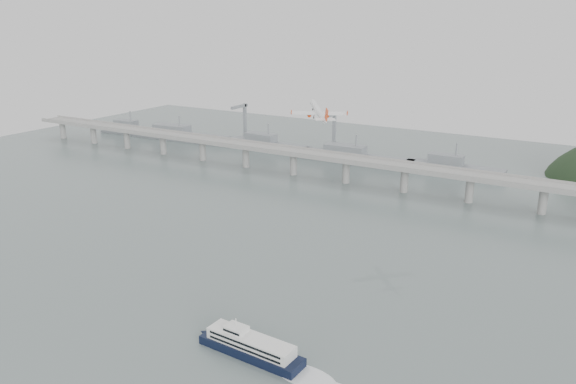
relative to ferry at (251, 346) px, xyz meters
The scene contains 5 objects.
ground 61.11m from the ferry, 132.69° to the left, with size 900.00×900.00×0.00m, color slate.
bridge 248.87m from the ferry, 99.85° to the left, with size 800.00×22.00×23.90m.
distant_fleet 367.07m from the ferry, 122.40° to the left, with size 453.00×60.90×40.00m.
ferry is the anchor object (origin of this frame).
airliner 151.60m from the ferry, 106.04° to the left, with size 29.29×30.91×11.27m.
Camera 1 is at (154.97, -207.89, 131.85)m, focal length 35.00 mm.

